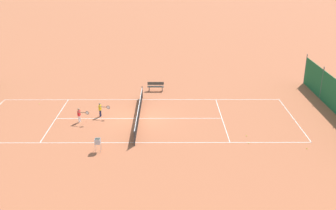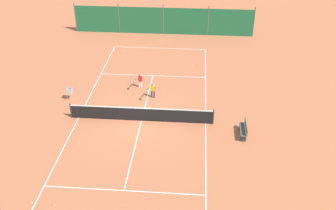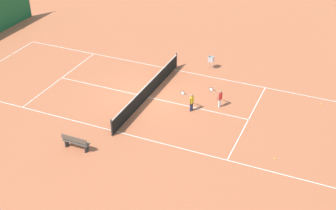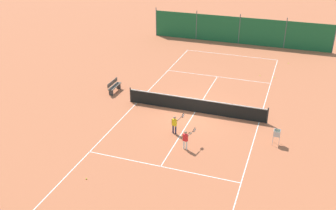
# 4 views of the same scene
# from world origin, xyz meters

# --- Properties ---
(ground_plane) EXTENTS (600.00, 600.00, 0.00)m
(ground_plane) POSITION_xyz_m (0.00, 0.00, 0.00)
(ground_plane) COLOR #B7603D
(court_line_markings) EXTENTS (8.25, 23.85, 0.01)m
(court_line_markings) POSITION_xyz_m (0.00, 0.00, 0.00)
(court_line_markings) COLOR white
(court_line_markings) RESTS_ON ground
(tennis_net) EXTENTS (9.18, 0.08, 1.06)m
(tennis_net) POSITION_xyz_m (0.00, 0.00, 0.50)
(tennis_net) COLOR #2D2D2D
(tennis_net) RESTS_ON ground
(windscreen_fence_near) EXTENTS (17.28, 0.08, 2.90)m
(windscreen_fence_near) POSITION_xyz_m (-0.00, -15.50, 1.31)
(windscreen_fence_near) COLOR #1E6038
(windscreen_fence_near) RESTS_ON ground
(player_far_baseline) EXTENTS (0.53, 0.92, 1.12)m
(player_far_baseline) POSITION_xyz_m (0.38, 2.97, 0.66)
(player_far_baseline) COLOR #23284C
(player_far_baseline) RESTS_ON ground
(player_far_service) EXTENTS (0.53, 0.92, 1.12)m
(player_far_service) POSITION_xyz_m (-0.71, 4.37, 0.66)
(player_far_service) COLOR white
(player_far_service) RESTS_ON ground
(tennis_ball_alley_left) EXTENTS (0.07, 0.07, 0.07)m
(tennis_ball_alley_left) POSITION_xyz_m (-4.26, -7.62, 0.03)
(tennis_ball_alley_left) COLOR #CCE033
(tennis_ball_alley_left) RESTS_ON ground
(tennis_ball_far_corner) EXTENTS (0.07, 0.07, 0.07)m
(tennis_ball_far_corner) POSITION_xyz_m (3.04, 8.59, 0.03)
(tennis_ball_far_corner) COLOR #CCE033
(tennis_ball_far_corner) RESTS_ON ground
(tennis_ball_mid_court) EXTENTS (0.07, 0.07, 0.07)m
(tennis_ball_mid_court) POSITION_xyz_m (-5.04, -11.27, 0.03)
(tennis_ball_mid_court) COLOR #CCE033
(tennis_ball_mid_court) RESTS_ON ground
(tennis_ball_alley_right) EXTENTS (0.07, 0.07, 0.07)m
(tennis_ball_alley_right) POSITION_xyz_m (-3.13, -7.69, 0.03)
(tennis_ball_alley_right) COLOR #CCE033
(tennis_ball_alley_right) RESTS_ON ground
(ball_hopper) EXTENTS (0.36, 0.36, 0.89)m
(ball_hopper) POSITION_xyz_m (-5.30, 2.28, 0.66)
(ball_hopper) COLOR #B7B7BC
(ball_hopper) RESTS_ON ground
(courtside_bench) EXTENTS (0.36, 1.50, 0.84)m
(courtside_bench) POSITION_xyz_m (6.34, -1.13, 0.45)
(courtside_bench) COLOR #51473D
(courtside_bench) RESTS_ON ground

